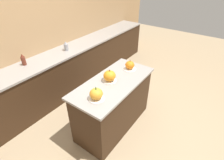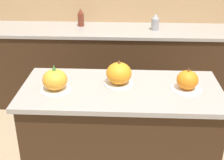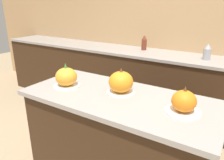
{
  "view_description": "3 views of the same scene",
  "coord_description": "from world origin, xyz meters",
  "views": [
    {
      "loc": [
        -1.79,
        -1.26,
        2.39
      ],
      "look_at": [
        -0.07,
        -0.02,
        0.99
      ],
      "focal_mm": 28.0,
      "sensor_mm": 36.0,
      "label": 1
    },
    {
      "loc": [
        0.03,
        -2.01,
        1.94
      ],
      "look_at": [
        -0.07,
        -0.0,
        0.98
      ],
      "focal_mm": 50.0,
      "sensor_mm": 36.0,
      "label": 2
    },
    {
      "loc": [
        0.75,
        -1.27,
        1.57
      ],
      "look_at": [
        -0.08,
        0.03,
        1.02
      ],
      "focal_mm": 35.0,
      "sensor_mm": 36.0,
      "label": 3
    }
  ],
  "objects": [
    {
      "name": "wall_back",
      "position": [
        0.0,
        1.76,
        1.25
      ],
      "size": [
        8.0,
        0.06,
        2.5
      ],
      "color": "tan",
      "rests_on": "ground_plane"
    },
    {
      "name": "kitchen_island",
      "position": [
        0.0,
        0.0,
        0.46
      ],
      "size": [
        1.45,
        0.67,
        0.92
      ],
      "color": "#382314",
      "rests_on": "ground_plane"
    },
    {
      "name": "back_counter",
      "position": [
        0.0,
        1.43,
        0.47
      ],
      "size": [
        6.0,
        0.6,
        0.93
      ],
      "color": "#382314",
      "rests_on": "ground_plane"
    },
    {
      "name": "pumpkin_cake_left",
      "position": [
        -0.47,
        -0.05,
        0.99
      ],
      "size": [
        0.22,
        0.22,
        0.2
      ],
      "color": "white",
      "rests_on": "kitchen_island"
    },
    {
      "name": "pumpkin_cake_center",
      "position": [
        -0.02,
        0.06,
        1.0
      ],
      "size": [
        0.22,
        0.22,
        0.2
      ],
      "color": "white",
      "rests_on": "kitchen_island"
    },
    {
      "name": "pumpkin_cake_right",
      "position": [
        0.47,
        0.0,
        0.98
      ],
      "size": [
        0.22,
        0.22,
        0.18
      ],
      "color": "white",
      "rests_on": "kitchen_island"
    },
    {
      "name": "bottle_tall",
      "position": [
        -0.5,
        1.55,
        1.03
      ],
      "size": [
        0.07,
        0.07,
        0.21
      ],
      "color": "maroon",
      "rests_on": "back_counter"
    },
    {
      "name": "bottle_short",
      "position": [
        0.35,
        1.43,
        1.02
      ],
      "size": [
        0.09,
        0.09,
        0.19
      ],
      "color": "#99999E",
      "rests_on": "back_counter"
    }
  ]
}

